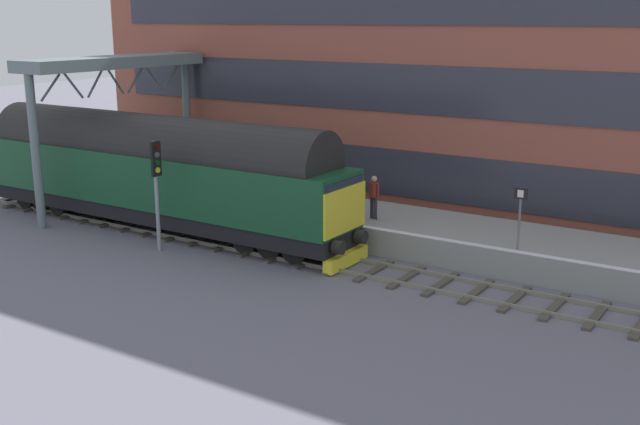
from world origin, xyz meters
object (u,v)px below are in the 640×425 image
object	(u,v)px
signal_post_mid	(156,180)
platform_number_sign	(520,209)
diesel_locomotive	(154,169)
waiting_passenger	(374,193)

from	to	relation	value
signal_post_mid	platform_number_sign	xyz separation A→B (m)	(4.12, -12.11, -0.31)
diesel_locomotive	platform_number_sign	distance (m)	14.50
platform_number_sign	waiting_passenger	xyz separation A→B (m)	(0.90, 5.89, -0.38)
platform_number_sign	signal_post_mid	bearing A→B (deg)	108.77
diesel_locomotive	signal_post_mid	size ratio (longest dim) A/B	4.48
platform_number_sign	diesel_locomotive	bearing A→B (deg)	97.92
signal_post_mid	platform_number_sign	world-z (taller)	signal_post_mid
platform_number_sign	waiting_passenger	bearing A→B (deg)	81.27
signal_post_mid	diesel_locomotive	bearing A→B (deg)	46.73
signal_post_mid	waiting_passenger	size ratio (longest dim) A/B	2.49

